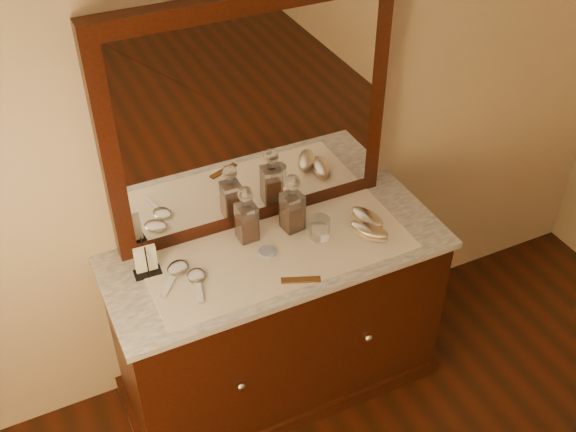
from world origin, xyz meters
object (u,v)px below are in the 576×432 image
Objects in this scene: mirror_frame at (250,117)px; pin_dish at (267,252)px; decanter_right at (292,208)px; brush_near at (369,231)px; hand_mirror_outer at (176,271)px; napkin_rack at (146,261)px; hand_mirror_inner at (197,279)px; dresser_cabinet at (278,322)px; brush_far at (367,218)px; comb at (301,280)px; decanter_left at (247,219)px.

mirror_frame reaches higher than pin_dish.
decanter_right is 1.45× the size of brush_near.
hand_mirror_outer is at bearing -173.94° from decanter_right.
napkin_rack is 0.21m from hand_mirror_inner.
brush_far is (0.42, -0.01, 0.47)m from dresser_cabinet.
hand_mirror_outer is 0.10m from hand_mirror_inner.
hand_mirror_inner is at bearing -174.70° from dresser_cabinet.
decanter_right is (0.17, 0.10, 0.10)m from pin_dish.
dresser_cabinet is 1.17× the size of mirror_frame.
comb is 0.40m from brush_near.
mirror_frame is 5.94× the size of hand_mirror_outer.
napkin_rack is 0.86× the size of brush_near.
dresser_cabinet is at bearing -90.00° from mirror_frame.
dresser_cabinet is 0.57m from decanter_right.
mirror_frame reaches higher than napkin_rack.
decanter_left is 0.33m from hand_mirror_inner.
napkin_rack is 0.62× the size of decanter_left.
pin_dish is at bearing -147.97° from decanter_right.
hand_mirror_inner reaches higher than comb.
brush_far is 0.79m from hand_mirror_inner.
napkin_rack reaches higher than hand_mirror_outer.
decanter_right is at bearing 91.83° from comb.
decanter_left reaches higher than hand_mirror_outer.
decanter_right is 0.51m from hand_mirror_inner.
pin_dish is 0.22m from decanter_right.
decanter_left is at bearing 165.83° from brush_far.
napkin_rack is 0.96m from brush_far.
comb is 0.57× the size of decanter_right.
comb is at bearing -89.16° from dresser_cabinet.
brush_far is at bearing -0.50° from pin_dish.
comb is 0.83× the size of brush_near.
decanter_right is 0.55m from hand_mirror_outer.
hand_mirror_outer is (-0.85, 0.05, -0.01)m from brush_far.
decanter_left is at bearing 28.75° from hand_mirror_inner.
brush_far reaches higher than hand_mirror_inner.
brush_near is 0.92× the size of hand_mirror_inner.
mirror_frame is at bearing 78.73° from pin_dish.
brush_near is 0.75m from hand_mirror_inner.
comb is 0.61m from napkin_rack.
pin_dish is 0.32m from hand_mirror_inner.
brush_near is at bearing -115.45° from brush_far.
napkin_rack reaches higher than dresser_cabinet.
mirror_frame is at bearing 149.08° from brush_far.
decanter_right reaches higher than decanter_left.
dresser_cabinet is at bearing 178.85° from brush_far.
decanter_left is 0.20m from decanter_right.
napkin_rack is 0.93m from brush_near.
mirror_frame is 16.85× the size of pin_dish.
napkin_rack reaches higher than comb.
mirror_frame reaches higher than brush_near.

